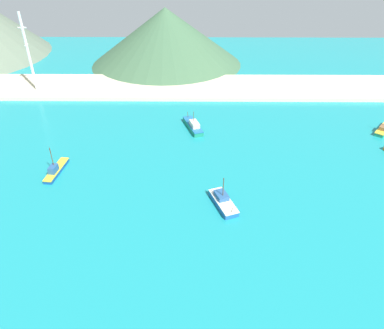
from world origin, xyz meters
name	(u,v)px	position (x,y,z in m)	size (l,w,h in m)	color
ground	(109,224)	(0.00, 30.00, -0.25)	(260.00, 280.00, 0.50)	teal
fishing_boat_1	(56,170)	(-15.42, 46.94, 0.79)	(3.05, 10.10, 6.94)	#14478C
fishing_boat_2	(223,201)	(22.07, 35.76, 0.86)	(5.84, 9.27, 6.51)	#1E5BA8
fishing_boat_5	(384,129)	(68.32, 68.05, 0.71)	(7.76, 8.77, 5.00)	#198466
fishing_boat_7	(193,126)	(15.87, 69.02, 0.96)	(5.96, 11.17, 5.38)	#198466
beach_strip	(148,87)	(0.00, 99.17, 0.60)	(247.00, 22.35, 1.20)	beige
hill_central	(166,36)	(4.62, 127.33, 10.85)	(60.69, 60.69, 21.69)	#3D6042
radio_tower	(29,54)	(-37.05, 94.82, 13.25)	(2.60, 2.08, 25.99)	silver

